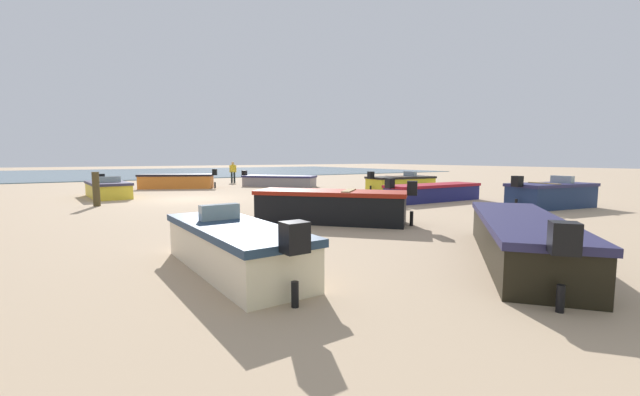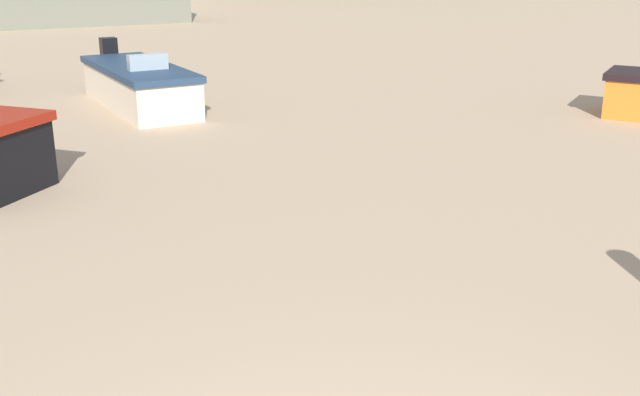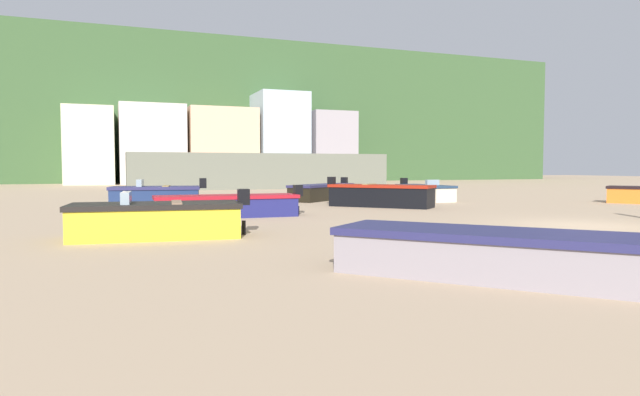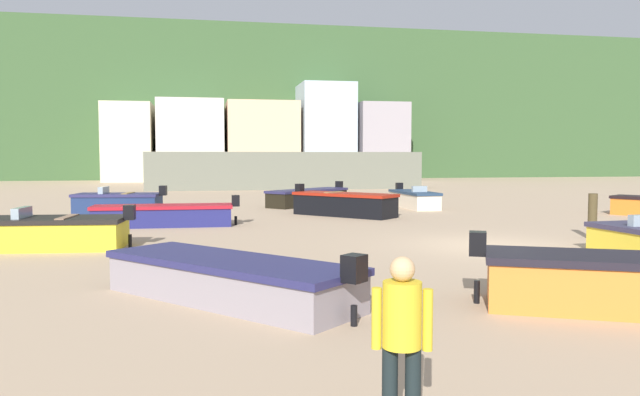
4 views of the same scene
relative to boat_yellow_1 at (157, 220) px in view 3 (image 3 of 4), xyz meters
name	(u,v)px [view 3 (image 3 of 4)]	position (x,y,z in m)	size (l,w,h in m)	color
ground_plane	(585,226)	(11.79, -1.75, -0.43)	(160.00, 160.00, 0.00)	tan
headland_hill	(207,120)	(11.79, 64.25, 7.83)	(90.00, 32.00, 16.52)	#36542E
harbor_pier	(264,171)	(10.27, 28.25, 0.96)	(20.47, 2.40, 2.78)	#66695A
townhouse_left	(90,146)	(-2.91, 45.26, 3.36)	(4.59, 6.02, 7.58)	beige
townhouse_centre_left	(152,145)	(3.02, 45.45, 3.57)	(6.39, 6.41, 8.01)	beige
townhouse_centre_right	(220,146)	(10.10, 45.68, 3.52)	(7.10, 6.87, 7.91)	#D8AE89
townhouse_right	(279,138)	(16.70, 45.64, 4.50)	(5.37, 6.79, 9.86)	#A8BAC7
townhouse_far_right	(329,147)	(22.45, 44.82, 3.55)	(5.06, 5.13, 7.96)	#999096
boat_yellow_1	(157,220)	(0.00, 0.00, 0.00)	(4.33, 2.08, 1.16)	gold
boat_navy_2	(228,206)	(2.70, 4.84, -0.05)	(5.12, 1.44, 1.08)	navy
boat_cream_3	(425,192)	(14.03, 10.58, -0.02)	(1.41, 4.08, 1.12)	beige
boat_grey_5	(496,254)	(4.49, -6.94, -0.06)	(4.41, 4.68, 1.05)	gray
boat_black_6	(322,192)	(9.26, 12.82, -0.02)	(4.66, 4.27, 1.14)	black
boat_black_9	(381,196)	(9.82, 7.29, 0.05)	(4.06, 4.22, 1.28)	black
boat_navy_10	(156,198)	(0.65, 8.91, 0.05)	(3.80, 2.05, 1.26)	navy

